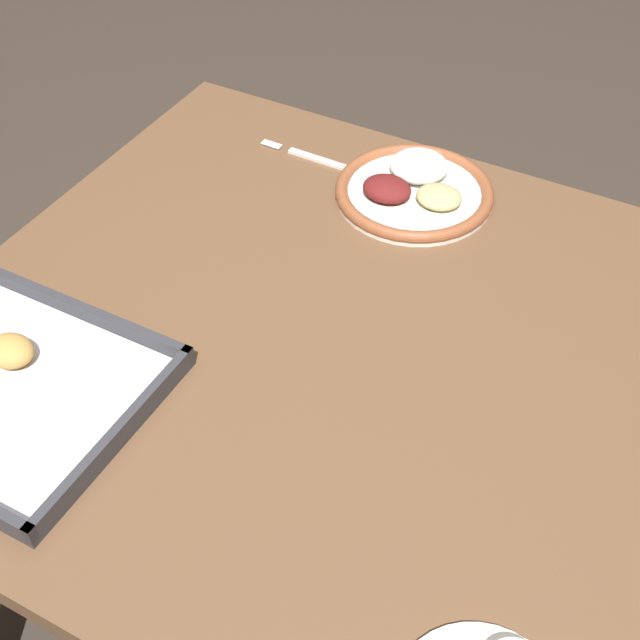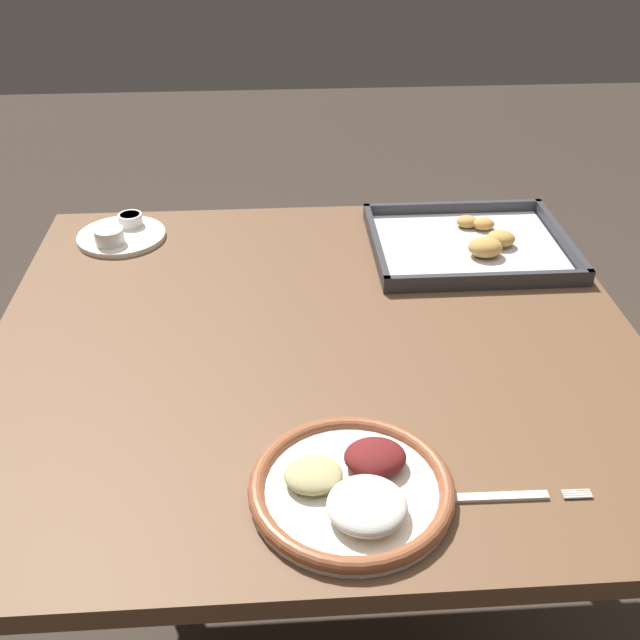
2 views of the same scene
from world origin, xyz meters
TOP-DOWN VIEW (x-y plane):
  - ground_plane at (0.00, 0.00)m, footprint 8.00×8.00m
  - dining_table at (0.00, 0.00)m, footprint 1.02×0.96m
  - dinner_plate at (0.02, -0.34)m, footprint 0.25×0.25m
  - fork at (0.19, -0.35)m, footprint 0.21×0.02m
  - saucer_plate at (-0.36, 0.36)m, footprint 0.17×0.17m
  - baking_tray at (0.31, 0.27)m, footprint 0.37×0.31m

SIDE VIEW (x-z plane):
  - ground_plane at x=0.00m, z-range 0.00..0.00m
  - dining_table at x=0.00m, z-range 0.27..1.04m
  - fork at x=0.19m, z-range 0.77..0.77m
  - baking_tray at x=0.31m, z-range 0.76..0.80m
  - saucer_plate at x=-0.36m, z-range 0.76..0.80m
  - dinner_plate at x=0.02m, z-range 0.76..0.80m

